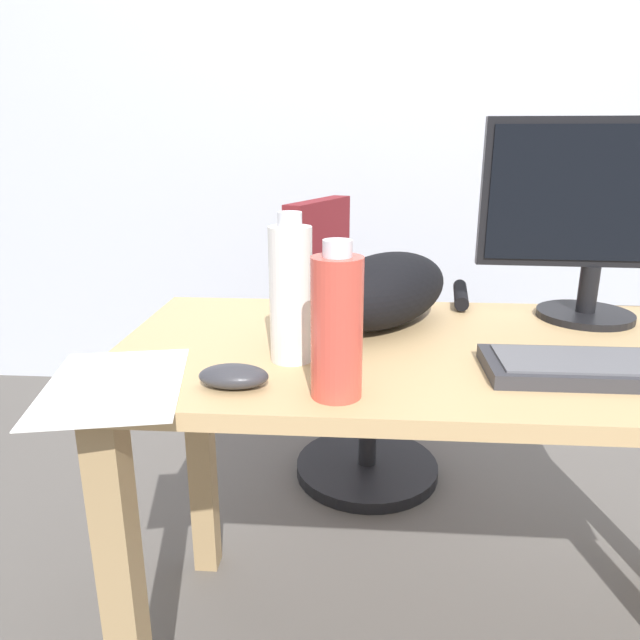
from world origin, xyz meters
TOP-DOWN VIEW (x-y plane):
  - back_wall at (0.00, 1.51)m, footprint 6.00×0.04m
  - desk at (0.00, 0.00)m, footprint 1.31×0.63m
  - office_chair at (-0.21, 0.76)m, footprint 0.51×0.49m
  - monitor at (0.29, 0.20)m, footprint 0.48×0.20m
  - keyboard at (0.23, -0.13)m, footprint 0.44×0.15m
  - cat at (-0.16, 0.10)m, footprint 0.39×0.51m
  - computer_mouse at (-0.39, -0.22)m, footprint 0.11×0.06m
  - paper_sheet at (-0.58, -0.22)m, footprint 0.27×0.33m
  - water_bottle at (-0.23, -0.24)m, footprint 0.08×0.08m
  - spray_bottle at (-0.32, -0.09)m, footprint 0.07×0.07m

SIDE VIEW (x-z plane):
  - office_chair at x=-0.21m, z-range -0.06..0.86m
  - desk at x=0.00m, z-range 0.24..0.98m
  - paper_sheet at x=-0.58m, z-range 0.73..0.74m
  - keyboard at x=0.23m, z-range 0.73..0.76m
  - computer_mouse at x=-0.39m, z-range 0.73..0.77m
  - cat at x=-0.16m, z-range 0.72..0.91m
  - water_bottle at x=-0.23m, z-range 0.73..0.96m
  - spray_bottle at x=-0.32m, z-range 0.73..0.98m
  - monitor at x=0.29m, z-range 0.75..1.17m
  - back_wall at x=0.00m, z-range 0.00..2.60m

